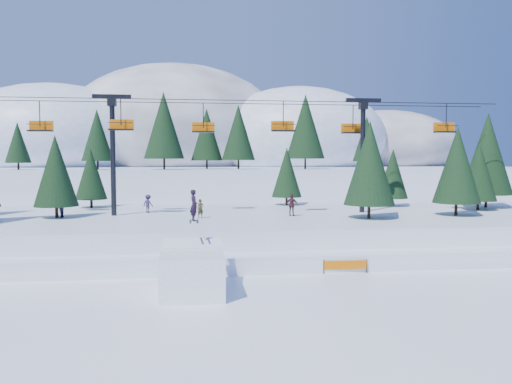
{
  "coord_description": "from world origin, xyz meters",
  "views": [
    {
      "loc": [
        -2.07,
        -25.69,
        7.26
      ],
      "look_at": [
        1.81,
        6.0,
        5.2
      ],
      "focal_mm": 35.0,
      "sensor_mm": 36.0,
      "label": 1
    }
  ],
  "objects": [
    {
      "name": "mountain_ridge",
      "position": [
        -5.08,
        73.35,
        9.64
      ],
      "size": [
        119.0,
        60.0,
        26.46
      ],
      "color": "white",
      "rests_on": "ground"
    },
    {
      "name": "berm",
      "position": [
        0.0,
        8.0,
        0.55
      ],
      "size": [
        70.0,
        6.0,
        1.1
      ],
      "primitive_type": "cube",
      "color": "white",
      "rests_on": "ground"
    },
    {
      "name": "mid_shelf",
      "position": [
        0.0,
        18.0,
        1.25
      ],
      "size": [
        70.0,
        22.0,
        2.5
      ],
      "primitive_type": "cube",
      "color": "white",
      "rests_on": "ground"
    },
    {
      "name": "banner_far",
      "position": [
        11.58,
        6.15,
        0.54
      ],
      "size": [
        2.85,
        0.28,
        0.9
      ],
      "color": "black",
      "rests_on": "ground"
    },
    {
      "name": "banner_near",
      "position": [
        7.45,
        4.91,
        0.54
      ],
      "size": [
        2.86,
        0.18,
        0.9
      ],
      "color": "black",
      "rests_on": "ground"
    },
    {
      "name": "ground",
      "position": [
        0.0,
        0.0,
        0.0
      ],
      "size": [
        160.0,
        160.0,
        0.0
      ],
      "primitive_type": "plane",
      "color": "white",
      "rests_on": "ground"
    },
    {
      "name": "distant_skiers",
      "position": [
        -3.59,
        17.38,
        3.35
      ],
      "size": [
        20.15,
        5.69,
        1.88
      ],
      "color": "#322748",
      "rests_on": "mid_shelf"
    },
    {
      "name": "conifer_stand",
      "position": [
        2.98,
        18.01,
        6.82
      ],
      "size": [
        61.38,
        16.32,
        9.45
      ],
      "color": "black",
      "rests_on": "mid_shelf"
    },
    {
      "name": "chairlift",
      "position": [
        2.07,
        18.05,
        9.32
      ],
      "size": [
        46.0,
        3.21,
        10.28
      ],
      "color": "black",
      "rests_on": "mid_shelf"
    },
    {
      "name": "jump_kicker",
      "position": [
        -2.25,
        1.21,
        1.26
      ],
      "size": [
        3.35,
        4.57,
        5.58
      ],
      "color": "white",
      "rests_on": "ground"
    }
  ]
}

